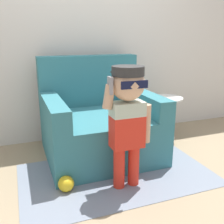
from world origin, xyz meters
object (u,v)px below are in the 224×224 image
Objects in this scene: toy_ball at (66,184)px; armchair at (99,123)px; person_child at (128,109)px; side_table at (165,114)px.

armchair is at bearing 52.10° from toy_ball.
person_child reaches higher than toy_ball.
person_child is at bearing -136.64° from side_table.
person_child is at bearing -10.75° from toy_ball.
armchair reaches higher than person_child.
side_table is 1.57m from toy_ball.
person_child is (0.02, -0.71, 0.33)m from armchair.
person_child is at bearing -88.65° from armchair.
armchair reaches higher than toy_ball.
toy_ball is (-0.48, -0.62, -0.27)m from armchair.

